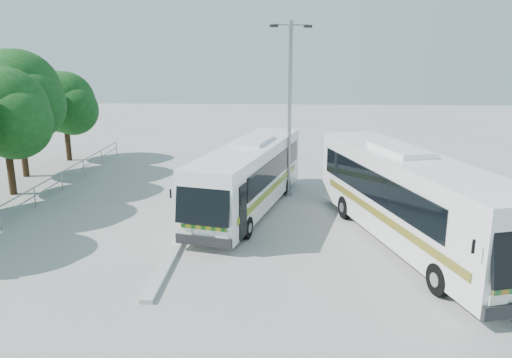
# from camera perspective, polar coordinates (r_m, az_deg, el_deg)

# --- Properties ---
(ground) EXTENTS (100.00, 100.00, 0.00)m
(ground) POSITION_cam_1_polar(r_m,az_deg,el_deg) (20.40, -1.77, -6.23)
(ground) COLOR #9F9F9A
(ground) RESTS_ON ground
(kerb_divider) EXTENTS (0.40, 16.00, 0.15)m
(kerb_divider) POSITION_cam_1_polar(r_m,az_deg,el_deg) (22.54, -7.21, -4.10)
(kerb_divider) COLOR #B2B2AD
(kerb_divider) RESTS_ON ground
(railing) EXTENTS (0.06, 22.00, 1.00)m
(railing) POSITION_cam_1_polar(r_m,az_deg,el_deg) (26.57, -23.07, -0.80)
(railing) COLOR gray
(railing) RESTS_ON ground
(tree_far_c) EXTENTS (4.97, 4.69, 6.49)m
(tree_far_c) POSITION_cam_1_polar(r_m,az_deg,el_deg) (27.90, -26.77, 6.87)
(tree_far_c) COLOR #382314
(tree_far_c) RESTS_ON ground
(tree_far_d) EXTENTS (5.62, 5.30, 7.33)m
(tree_far_d) POSITION_cam_1_polar(r_m,az_deg,el_deg) (31.64, -25.52, 8.76)
(tree_far_d) COLOR #382314
(tree_far_d) RESTS_ON ground
(tree_far_e) EXTENTS (4.54, 4.28, 5.92)m
(tree_far_e) POSITION_cam_1_polar(r_m,az_deg,el_deg) (35.46, -20.98, 8.17)
(tree_far_e) COLOR #382314
(tree_far_e) RESTS_ON ground
(coach_main) EXTENTS (4.81, 11.17, 3.04)m
(coach_main) POSITION_cam_1_polar(r_m,az_deg,el_deg) (22.83, -0.81, 0.43)
(coach_main) COLOR white
(coach_main) RESTS_ON ground
(coach_adjacent) EXTENTS (5.64, 12.49, 3.41)m
(coach_adjacent) POSITION_cam_1_polar(r_m,az_deg,el_deg) (19.53, 17.28, -2.07)
(coach_adjacent) COLOR white
(coach_adjacent) RESTS_ON ground
(lamppost) EXTENTS (2.04, 0.89, 8.59)m
(lamppost) POSITION_cam_1_polar(r_m,az_deg,el_deg) (24.76, 3.88, 8.73)
(lamppost) COLOR gray
(lamppost) RESTS_ON ground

